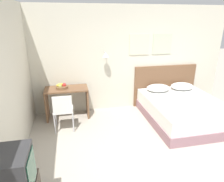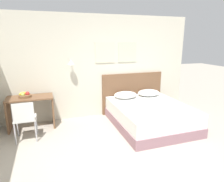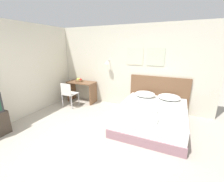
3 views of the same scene
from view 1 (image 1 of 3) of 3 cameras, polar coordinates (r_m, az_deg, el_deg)
name	(u,v)px [view 1 (image 1 of 3)]	position (r m, az deg, el deg)	size (l,w,h in m)	color
ground_plane	(170,177)	(3.50, 16.32, -22.58)	(24.00, 24.00, 0.00)	#B2A899
wall_back	(125,59)	(5.24, 3.84, 9.07)	(5.51, 0.31, 2.65)	beige
bed	(183,110)	(5.07, 19.61, -5.23)	(1.66, 2.00, 0.53)	gray
headboard	(165,85)	(5.79, 14.81, 1.62)	(1.78, 0.06, 1.12)	brown
pillow_left	(158,88)	(5.36, 13.05, 0.86)	(0.61, 0.48, 0.17)	white
pillow_right	(182,86)	(5.68, 19.37, 1.31)	(0.61, 0.48, 0.17)	white
folded_towel_near_foot	(192,104)	(4.72, 21.83, -3.45)	(0.35, 0.34, 0.06)	white
folded_towel_mid_bed	(210,112)	(4.46, 26.18, -5.50)	(0.27, 0.31, 0.06)	white
desk	(67,98)	(4.97, -12.74, -1.87)	(1.01, 0.52, 0.76)	brown
desk_chair	(63,109)	(4.37, -13.82, -5.10)	(0.42, 0.42, 0.85)	white
fruit_bowl	(62,87)	(4.88, -14.14, 1.25)	(0.28, 0.28, 0.13)	brown
television	(10,173)	(2.51, -27.17, -20.08)	(0.45, 0.47, 0.48)	#2D2D30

